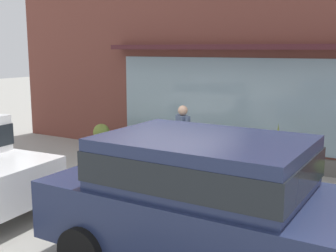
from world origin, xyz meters
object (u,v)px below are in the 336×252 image
object	(u,v)px
fire_hydrant	(141,159)
potted_plant_low_front	(277,150)
parked_car_navy	(213,198)
potted_plant_by_entrance	(102,137)
potted_plant_doorstep	(156,146)
pedestrian_with_handbag	(182,136)
potted_plant_corner_tall	(128,141)
potted_plant_window_center	(224,151)

from	to	relation	value
fire_hydrant	potted_plant_low_front	world-z (taller)	potted_plant_low_front
parked_car_navy	potted_plant_by_entrance	world-z (taller)	parked_car_navy
potted_plant_doorstep	potted_plant_by_entrance	xyz separation A→B (m)	(-1.76, 0.01, 0.05)
pedestrian_with_handbag	potted_plant_by_entrance	world-z (taller)	pedestrian_with_handbag
pedestrian_with_handbag	potted_plant_low_front	size ratio (longest dim) A/B	1.34
potted_plant_corner_tall	fire_hydrant	bearing A→B (deg)	-45.76
fire_hydrant	potted_plant_window_center	bearing A→B (deg)	60.28
fire_hydrant	parked_car_navy	world-z (taller)	parked_car_navy
potted_plant_low_front	fire_hydrant	bearing A→B (deg)	-144.73
pedestrian_with_handbag	potted_plant_window_center	distance (m)	1.53
pedestrian_with_handbag	potted_plant_corner_tall	size ratio (longest dim) A/B	2.07
pedestrian_with_handbag	potted_plant_low_front	distance (m)	2.12
potted_plant_low_front	potted_plant_corner_tall	bearing A→B (deg)	-176.15
pedestrian_with_handbag	potted_plant_by_entrance	xyz separation A→B (m)	(-3.04, 0.95, -0.51)
potted_plant_low_front	potted_plant_by_entrance	size ratio (longest dim) A/B	1.54
parked_car_navy	fire_hydrant	bearing A→B (deg)	137.24
pedestrian_with_handbag	fire_hydrant	bearing A→B (deg)	74.29
fire_hydrant	potted_plant_by_entrance	bearing A→B (deg)	147.20
potted_plant_low_front	potted_plant_doorstep	distance (m)	3.04
potted_plant_window_center	potted_plant_corner_tall	size ratio (longest dim) A/B	0.98
potted_plant_low_front	potted_plant_doorstep	size ratio (longest dim) A/B	1.78
fire_hydrant	potted_plant_low_front	size ratio (longest dim) A/B	0.73
potted_plant_window_center	potted_plant_doorstep	bearing A→B (deg)	-165.89
potted_plant_window_center	potted_plant_corner_tall	bearing A→B (deg)	-169.69
potted_plant_low_front	potted_plant_doorstep	world-z (taller)	potted_plant_low_front
potted_plant_corner_tall	potted_plant_by_entrance	world-z (taller)	potted_plant_by_entrance
fire_hydrant	potted_plant_doorstep	bearing A→B (deg)	111.25
potted_plant_doorstep	potted_plant_corner_tall	world-z (taller)	potted_plant_corner_tall
fire_hydrant	potted_plant_low_front	xyz separation A→B (m)	(2.44, 1.73, 0.15)
potted_plant_window_center	potted_plant_by_entrance	size ratio (longest dim) A/B	0.98
parked_car_navy	potted_plant_by_entrance	xyz separation A→B (m)	(-5.36, 4.32, -0.56)
potted_plant_doorstep	potted_plant_corner_tall	xyz separation A→B (m)	(-0.84, -0.04, 0.03)
potted_plant_doorstep	potted_plant_low_front	bearing A→B (deg)	4.23
potted_plant_doorstep	potted_plant_corner_tall	size ratio (longest dim) A/B	0.87
potted_plant_doorstep	potted_plant_by_entrance	world-z (taller)	potted_plant_by_entrance
fire_hydrant	pedestrian_with_handbag	xyz separation A→B (m)	(0.70, 0.56, 0.49)
fire_hydrant	potted_plant_window_center	distance (m)	2.22
potted_plant_by_entrance	potted_plant_doorstep	bearing A→B (deg)	-0.17
potted_plant_low_front	potted_plant_corner_tall	xyz separation A→B (m)	(-3.87, -0.26, -0.18)
pedestrian_with_handbag	potted_plant_low_front	world-z (taller)	pedestrian_with_handbag
parked_car_navy	potted_plant_window_center	xyz separation A→B (m)	(-1.92, 4.74, -0.60)
potted_plant_corner_tall	potted_plant_low_front	bearing A→B (deg)	3.85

